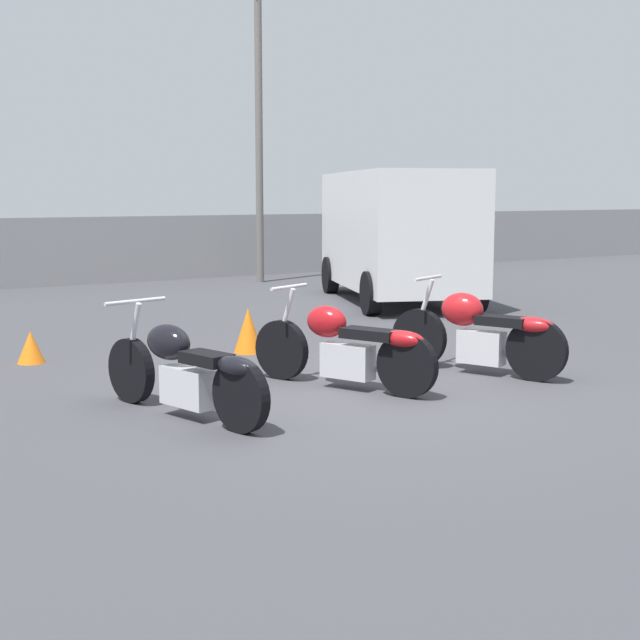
# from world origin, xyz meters

# --- Properties ---
(ground_plane) EXTENTS (60.00, 60.00, 0.00)m
(ground_plane) POSITION_xyz_m (0.00, 0.00, 0.00)
(ground_plane) COLOR #424247
(fence_back) EXTENTS (40.00, 0.04, 1.43)m
(fence_back) POSITION_xyz_m (0.00, 11.78, 0.71)
(fence_back) COLOR gray
(fence_back) RESTS_ON ground_plane
(light_pole_left) EXTENTS (0.70, 0.35, 6.74)m
(light_pole_left) POSITION_xyz_m (4.57, 10.31, 4.03)
(light_pole_left) COLOR slate
(light_pole_left) RESTS_ON ground_plane
(motorcycle_slot_0) EXTENTS (0.79, 2.08, 0.97)m
(motorcycle_slot_0) POSITION_xyz_m (-1.71, 0.19, 0.41)
(motorcycle_slot_0) COLOR black
(motorcycle_slot_0) RESTS_ON ground_plane
(motorcycle_slot_1) EXTENTS (0.97, 1.98, 0.99)m
(motorcycle_slot_1) POSITION_xyz_m (0.09, 0.40, 0.42)
(motorcycle_slot_1) COLOR black
(motorcycle_slot_1) RESTS_ON ground_plane
(motorcycle_slot_2) EXTENTS (0.91, 1.91, 1.01)m
(motorcycle_slot_2) POSITION_xyz_m (1.69, 0.25, 0.45)
(motorcycle_slot_2) COLOR black
(motorcycle_slot_2) RESTS_ON ground_plane
(parked_van) EXTENTS (3.39, 4.85, 2.29)m
(parked_van) POSITION_xyz_m (4.88, 5.83, 1.26)
(parked_van) COLOR white
(parked_van) RESTS_ON ground_plane
(traffic_cone_near) EXTENTS (0.31, 0.31, 0.37)m
(traffic_cone_near) POSITION_xyz_m (-2.17, 3.43, 0.18)
(traffic_cone_near) COLOR orange
(traffic_cone_near) RESTS_ON ground_plane
(traffic_cone_far) EXTENTS (0.35, 0.35, 0.55)m
(traffic_cone_far) POSITION_xyz_m (0.22, 2.69, 0.27)
(traffic_cone_far) COLOR orange
(traffic_cone_far) RESTS_ON ground_plane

